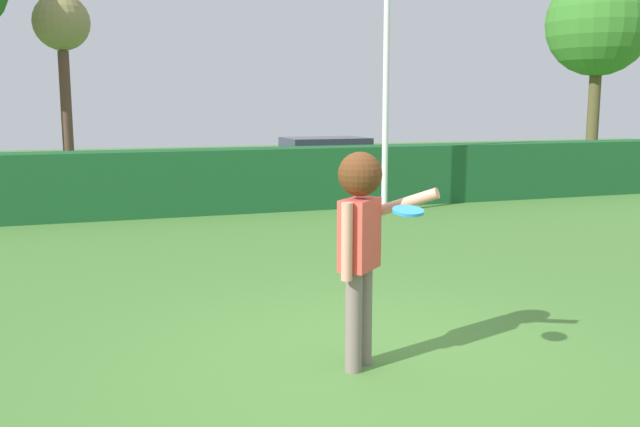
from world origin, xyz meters
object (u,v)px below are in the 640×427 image
person (361,230)px  bare_elm_tree (62,30)px  parked_car_blue (325,158)px  lamppost (387,43)px  maple_tree (599,24)px  frisbee (408,211)px

person → bare_elm_tree: size_ratio=0.36×
parked_car_blue → lamppost: bearing=-96.2°
person → maple_tree: size_ratio=0.28×
maple_tree → bare_elm_tree: bearing=175.6°
person → frisbee: person is taller
bare_elm_tree → person: bearing=-80.7°
frisbee → maple_tree: maple_tree is taller
bare_elm_tree → maple_tree: (16.40, -1.27, 0.59)m
person → frisbee: bearing=-70.7°
frisbee → parked_car_blue: frisbee is taller
parked_car_blue → frisbee: bearing=-106.6°
person → parked_car_blue: size_ratio=0.43×
person → bare_elm_tree: (-2.49, 15.21, 2.94)m
parked_car_blue → maple_tree: bearing=6.4°
person → parked_car_blue: bearing=72.1°
parked_car_blue → maple_tree: 10.60m
person → parked_car_blue: 13.50m
frisbee → lamppost: size_ratio=0.04×
bare_elm_tree → parked_car_blue: bearing=-19.6°
frisbee → maple_tree: bearing=46.4°
lamppost → maple_tree: maple_tree is taller
parked_car_blue → bare_elm_tree: bearing=160.4°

